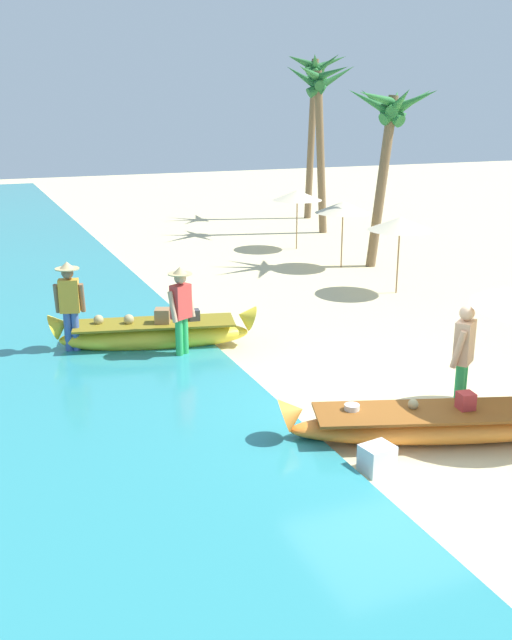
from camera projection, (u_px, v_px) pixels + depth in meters
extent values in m
plane|color=beige|center=(386.00, 416.00, 10.84)|extent=(80.00, 80.00, 0.00)
ellipsoid|color=orange|center=(449.00, 426.00, 10.03)|extent=(4.55, 2.24, 0.43)
cone|color=orange|center=(293.00, 413.00, 9.81)|extent=(0.57, 0.60, 0.56)
cube|color=brown|center=(450.00, 411.00, 9.96)|extent=(3.87, 2.02, 0.04)
cylinder|color=silver|center=(352.00, 408.00, 9.96)|extent=(0.21, 0.21, 0.10)
sphere|color=tan|center=(413.00, 404.00, 10.02)|extent=(0.15, 0.15, 0.15)
cube|color=#B73333|center=(466.00, 401.00, 9.97)|extent=(0.25, 0.24, 0.26)
ellipsoid|color=yellow|center=(155.00, 336.00, 13.74)|extent=(3.72, 1.68, 0.53)
cone|color=yellow|center=(245.00, 316.00, 13.91)|extent=(0.54, 0.59, 0.57)
cone|color=yellow|center=(60.00, 325.00, 13.39)|extent=(0.54, 0.59, 0.57)
cube|color=olive|center=(155.00, 323.00, 13.67)|extent=(3.16, 1.56, 0.04)
sphere|color=tan|center=(99.00, 320.00, 13.55)|extent=(0.19, 0.19, 0.19)
sphere|color=tan|center=(129.00, 319.00, 13.56)|extent=(0.20, 0.20, 0.20)
cube|color=#9E754C|center=(163.00, 316.00, 13.58)|extent=(0.37, 0.37, 0.30)
cube|color=#424247|center=(194.00, 315.00, 13.76)|extent=(0.23, 0.25, 0.23)
cylinder|color=green|center=(185.00, 338.00, 13.22)|extent=(0.14, 0.14, 0.80)
cylinder|color=green|center=(179.00, 340.00, 13.11)|extent=(0.14, 0.14, 0.80)
cube|color=#DB3D38|center=(181.00, 301.00, 12.96)|extent=(0.42, 0.36, 0.63)
cylinder|color=tan|center=(191.00, 302.00, 13.13)|extent=(0.18, 0.22, 0.57)
cylinder|color=tan|center=(173.00, 307.00, 12.79)|extent=(0.18, 0.22, 0.57)
sphere|color=tan|center=(180.00, 278.00, 12.83)|extent=(0.22, 0.22, 0.22)
cylinder|color=tan|center=(180.00, 274.00, 12.81)|extent=(0.44, 0.44, 0.02)
cone|color=tan|center=(180.00, 270.00, 12.79)|extent=(0.26, 0.26, 0.12)
cylinder|color=green|center=(459.00, 393.00, 10.53)|extent=(0.14, 0.14, 0.91)
cylinder|color=green|center=(461.00, 390.00, 10.65)|extent=(0.14, 0.14, 0.91)
cube|color=tan|center=(464.00, 342.00, 10.37)|extent=(0.42, 0.39, 0.64)
cylinder|color=tan|center=(458.00, 350.00, 10.20)|extent=(0.19, 0.22, 0.58)
cylinder|color=tan|center=(467.00, 341.00, 10.58)|extent=(0.19, 0.22, 0.58)
sphere|color=tan|center=(467.00, 313.00, 10.24)|extent=(0.22, 0.22, 0.22)
cylinder|color=#3D5BA8|center=(68.00, 334.00, 13.35)|extent=(0.14, 0.14, 0.85)
cylinder|color=#3D5BA8|center=(76.00, 334.00, 13.37)|extent=(0.14, 0.14, 0.85)
cube|color=gold|center=(69.00, 296.00, 13.15)|extent=(0.41, 0.31, 0.63)
cylinder|color=brown|center=(57.00, 299.00, 13.15)|extent=(0.14, 0.22, 0.57)
cylinder|color=brown|center=(82.00, 298.00, 13.21)|extent=(0.14, 0.22, 0.57)
sphere|color=brown|center=(67.00, 273.00, 13.02)|extent=(0.22, 0.22, 0.22)
cylinder|color=tan|center=(67.00, 269.00, 13.00)|extent=(0.44, 0.44, 0.02)
cone|color=tan|center=(67.00, 265.00, 12.98)|extent=(0.26, 0.26, 0.12)
cylinder|color=#8E6B47|center=(398.00, 256.00, 17.68)|extent=(0.04, 0.04, 1.90)
cone|color=beige|center=(400.00, 224.00, 17.45)|extent=(1.60, 1.60, 0.32)
cylinder|color=#8E6B47|center=(342.00, 235.00, 20.46)|extent=(0.04, 0.04, 1.90)
cone|color=beige|center=(343.00, 207.00, 20.23)|extent=(1.60, 1.60, 0.32)
cylinder|color=#8E6B47|center=(297.00, 220.00, 23.14)|extent=(0.04, 0.04, 1.90)
cone|color=beige|center=(297.00, 195.00, 22.91)|extent=(1.60, 1.60, 0.32)
cylinder|color=brown|center=(311.00, 141.00, 28.92)|extent=(0.49, 0.28, 6.28)
cone|color=#23602D|center=(327.00, 64.00, 28.22)|extent=(1.79, 0.58, 0.93)
cone|color=#23602D|center=(316.00, 65.00, 28.61)|extent=(1.26, 1.86, 1.04)
cone|color=#23602D|center=(305.00, 64.00, 28.33)|extent=(1.22, 1.56, 0.95)
cone|color=#23602D|center=(305.00, 62.00, 27.97)|extent=(1.58, 0.53, 0.78)
cone|color=#23602D|center=(315.00, 63.00, 27.68)|extent=(1.08, 1.57, 0.91)
cone|color=#23602D|center=(324.00, 66.00, 27.94)|extent=(1.13, 1.32, 1.11)
cylinder|color=brown|center=(382.00, 183.00, 20.31)|extent=(0.77, 0.28, 4.82)
cone|color=#287033|center=(408.00, 105.00, 20.01)|extent=(1.87, 0.56, 1.13)
cone|color=#287033|center=(395.00, 102.00, 20.16)|extent=(1.30, 1.52, 0.90)
cone|color=#287033|center=(380.00, 105.00, 20.18)|extent=(0.73, 1.82, 1.18)
cone|color=#287033|center=(376.00, 105.00, 19.85)|extent=(1.64, 1.21, 1.12)
cone|color=#287033|center=(382.00, 99.00, 19.42)|extent=(1.91, 0.91, 0.71)
cone|color=#287033|center=(399.00, 103.00, 19.29)|extent=(0.84, 1.84, 1.00)
cone|color=#287033|center=(409.00, 103.00, 19.60)|extent=(1.42, 1.40, 0.98)
cylinder|color=brown|center=(320.00, 154.00, 25.52)|extent=(0.65, 0.28, 5.68)
cone|color=#23602D|center=(332.00, 80.00, 24.85)|extent=(1.88, 0.60, 1.24)
cone|color=#23602D|center=(314.00, 77.00, 25.10)|extent=(0.69, 1.64, 0.96)
cone|color=#23602D|center=(305.00, 79.00, 24.77)|extent=(1.47, 1.09, 1.11)
cone|color=#23602D|center=(311.00, 73.00, 24.20)|extent=(1.79, 1.55, 0.74)
cone|color=#23602D|center=(328.00, 74.00, 24.33)|extent=(0.98, 1.79, 0.75)
cube|color=silver|center=(377.00, 459.00, 9.16)|extent=(0.45, 0.39, 0.36)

